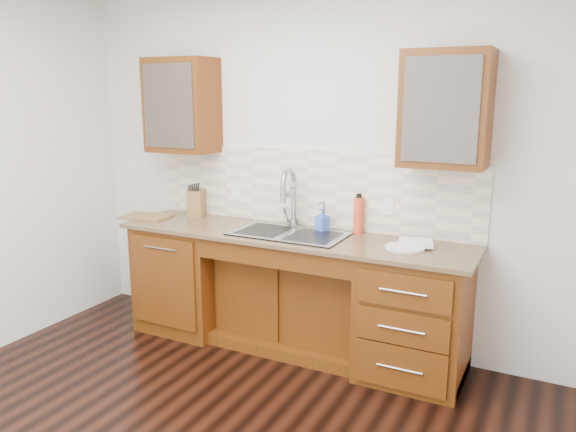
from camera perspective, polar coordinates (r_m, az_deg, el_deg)
The scene contains 23 objects.
wall_back at distance 4.39m, azimuth 2.36°, elevation 4.85°, with size 4.00×0.10×2.70m, color silver.
base_cabinet_left at distance 4.77m, azimuth -10.08°, elevation -5.95°, with size 0.70×0.62×0.88m, color #593014.
base_cabinet_center at distance 4.40m, azimuth 0.77°, elevation -8.60°, with size 1.20×0.44×0.70m, color #593014.
base_cabinet_right at distance 3.99m, azimuth 12.73°, elevation -9.83°, with size 0.70×0.62×0.88m, color #593014.
countertop at distance 4.14m, azimuth 0.16°, elevation -2.03°, with size 2.70×0.65×0.03m, color #84705B.
backsplash at distance 4.35m, azimuth 2.01°, elevation 2.86°, with size 2.70×0.02×0.59m, color beige.
sink at distance 4.15m, azimuth 0.06°, elevation -3.01°, with size 0.84×0.46×0.19m, color #9E9EA5.
faucet at distance 4.31m, azimuth 0.61°, elevation 1.49°, with size 0.04×0.04×0.40m, color #999993.
filter_tap at distance 4.23m, azimuth 3.70°, elevation 0.15°, with size 0.02×0.02×0.24m, color #999993.
upper_cabinet_left at distance 4.70m, azimuth -10.70°, elevation 10.97°, with size 0.55×0.34×0.75m, color #593014.
upper_cabinet_right at distance 3.81m, azimuth 15.76°, elevation 10.40°, with size 0.55×0.34×0.75m, color #593014.
outlet_left at distance 4.66m, azimuth -5.34°, elevation 2.40°, with size 0.08×0.01×0.12m, color white.
outlet_right at distance 4.13m, azimuth 10.14°, elevation 0.94°, with size 0.08×0.01×0.12m, color white.
soap_bottle at distance 4.20m, azimuth 3.52°, elevation -0.40°, with size 0.08×0.08×0.18m, color #375CBC.
water_bottle at distance 4.17m, azimuth 7.16°, elevation 0.06°, with size 0.07×0.07×0.27m, color red.
plate at distance 3.83m, azimuth 11.78°, elevation -3.17°, with size 0.26×0.26×0.01m, color silver.
dish_towel at distance 3.87m, azimuth 12.87°, elevation -2.67°, with size 0.22×0.16×0.03m, color white.
knife_block at distance 4.79m, azimuth -9.25°, elevation 1.35°, with size 0.12×0.20×0.22m, color brown.
cutting_board at distance 4.81m, azimuth -14.19°, elevation -0.06°, with size 0.38×0.27×0.02m, color #A18252.
cup_left_a at distance 4.73m, azimuth -11.18°, elevation 10.30°, with size 0.12×0.12×0.09m, color white.
cup_left_b at distance 4.67m, azimuth -10.18°, elevation 10.27°, with size 0.09×0.09×0.08m, color white.
cup_right_a at distance 3.84m, azimuth 14.11°, elevation 9.71°, with size 0.12×0.12×0.09m, color white.
cup_right_b at distance 3.79m, azimuth 17.78°, elevation 9.41°, with size 0.09×0.09×0.09m, color silver.
Camera 1 is at (1.80, -2.16, 1.94)m, focal length 35.00 mm.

